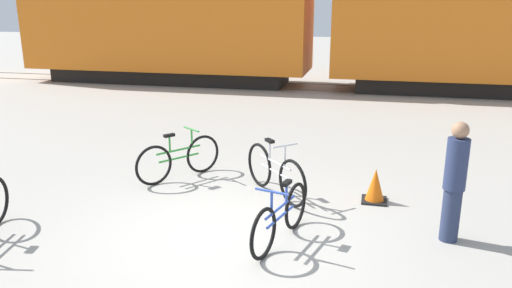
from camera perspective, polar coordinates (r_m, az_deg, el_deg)
ground_plane at (r=7.02m, az=-4.08°, el=-10.31°), size 80.00×80.00×0.00m
freight_train at (r=18.65m, az=7.60°, el=15.41°), size 23.01×2.86×5.58m
rail_near at (r=18.21m, az=7.02°, el=6.09°), size 35.01×0.07×0.01m
rail_far at (r=19.61m, az=7.50°, el=6.79°), size 35.01×0.07×0.01m
bicycle_green at (r=9.10m, az=-8.77°, el=-1.64°), size 1.07×1.45×0.89m
bicycle_silver at (r=8.21m, az=2.20°, el=-3.27°), size 1.26×1.37×0.95m
bicycle_blue at (r=6.67m, az=2.82°, el=-8.38°), size 0.53×1.62×0.83m
person_in_navy at (r=7.04m, az=21.74°, el=-3.97°), size 0.28×0.28×1.64m
traffic_cone at (r=8.24m, az=13.46°, el=-4.74°), size 0.40×0.40×0.55m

